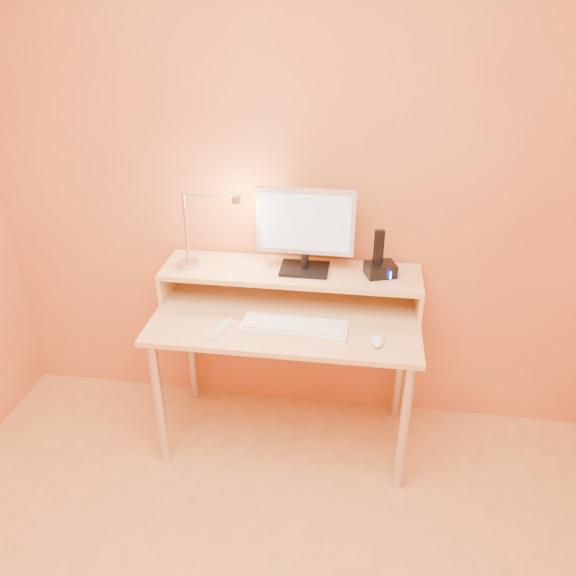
% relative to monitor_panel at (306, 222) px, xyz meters
% --- Properties ---
extents(wall_back, '(3.00, 0.04, 2.50)m').
position_rel_monitor_panel_xyz_m(wall_back, '(-0.06, 0.16, 0.13)').
color(wall_back, '#C78443').
rests_on(wall_back, floor).
extents(desk_leg_fl, '(0.04, 0.04, 0.69)m').
position_rel_monitor_panel_xyz_m(desk_leg_fl, '(-0.61, -0.41, -0.77)').
color(desk_leg_fl, silver).
rests_on(desk_leg_fl, floor).
extents(desk_leg_fr, '(0.04, 0.04, 0.69)m').
position_rel_monitor_panel_xyz_m(desk_leg_fr, '(0.49, -0.41, -0.77)').
color(desk_leg_fr, silver).
rests_on(desk_leg_fr, floor).
extents(desk_leg_bl, '(0.04, 0.04, 0.69)m').
position_rel_monitor_panel_xyz_m(desk_leg_bl, '(-0.61, 0.09, -0.77)').
color(desk_leg_bl, silver).
rests_on(desk_leg_bl, floor).
extents(desk_leg_br, '(0.04, 0.04, 0.69)m').
position_rel_monitor_panel_xyz_m(desk_leg_br, '(0.49, 0.09, -0.77)').
color(desk_leg_br, silver).
rests_on(desk_leg_br, floor).
extents(desk_lower, '(1.20, 0.60, 0.02)m').
position_rel_monitor_panel_xyz_m(desk_lower, '(-0.06, -0.16, -0.41)').
color(desk_lower, tan).
rests_on(desk_lower, floor).
extents(shelf_riser_left, '(0.02, 0.30, 0.14)m').
position_rel_monitor_panel_xyz_m(shelf_riser_left, '(-0.66, -0.01, -0.33)').
color(shelf_riser_left, tan).
rests_on(shelf_riser_left, desk_lower).
extents(shelf_riser_right, '(0.02, 0.30, 0.14)m').
position_rel_monitor_panel_xyz_m(shelf_riser_right, '(0.53, -0.01, -0.33)').
color(shelf_riser_right, tan).
rests_on(shelf_riser_right, desk_lower).
extents(desk_shelf, '(1.20, 0.30, 0.02)m').
position_rel_monitor_panel_xyz_m(desk_shelf, '(-0.06, -0.01, -0.25)').
color(desk_shelf, tan).
rests_on(desk_shelf, desk_lower).
extents(monitor_foot, '(0.22, 0.16, 0.02)m').
position_rel_monitor_panel_xyz_m(monitor_foot, '(-0.00, -0.01, -0.23)').
color(monitor_foot, black).
rests_on(monitor_foot, desk_shelf).
extents(monitor_neck, '(0.04, 0.04, 0.07)m').
position_rel_monitor_panel_xyz_m(monitor_neck, '(-0.00, -0.01, -0.19)').
color(monitor_neck, black).
rests_on(monitor_neck, monitor_foot).
extents(monitor_panel, '(0.44, 0.04, 0.30)m').
position_rel_monitor_panel_xyz_m(monitor_panel, '(0.00, 0.00, 0.00)').
color(monitor_panel, '#B8B9C0').
rests_on(monitor_panel, monitor_neck).
extents(monitor_back, '(0.40, 0.02, 0.25)m').
position_rel_monitor_panel_xyz_m(monitor_back, '(-0.00, 0.02, 0.00)').
color(monitor_back, black).
rests_on(monitor_back, monitor_panel).
extents(monitor_screen, '(0.40, 0.01, 0.26)m').
position_rel_monitor_panel_xyz_m(monitor_screen, '(-0.00, -0.02, 0.00)').
color(monitor_screen, '#ABC2E3').
rests_on(monitor_screen, monitor_panel).
extents(lamp_base, '(0.10, 0.10, 0.02)m').
position_rel_monitor_panel_xyz_m(lamp_base, '(-0.54, -0.04, -0.23)').
color(lamp_base, silver).
rests_on(lamp_base, desk_shelf).
extents(lamp_post, '(0.01, 0.01, 0.33)m').
position_rel_monitor_panel_xyz_m(lamp_post, '(-0.54, -0.04, -0.05)').
color(lamp_post, silver).
rests_on(lamp_post, lamp_base).
extents(lamp_arm, '(0.24, 0.01, 0.01)m').
position_rel_monitor_panel_xyz_m(lamp_arm, '(-0.42, -0.04, 0.12)').
color(lamp_arm, silver).
rests_on(lamp_arm, lamp_post).
extents(lamp_head, '(0.04, 0.04, 0.03)m').
position_rel_monitor_panel_xyz_m(lamp_head, '(-0.30, -0.04, 0.10)').
color(lamp_head, silver).
rests_on(lamp_head, lamp_arm).
extents(lamp_bulb, '(0.03, 0.03, 0.00)m').
position_rel_monitor_panel_xyz_m(lamp_bulb, '(-0.30, -0.04, 0.09)').
color(lamp_bulb, '#FFEAC6').
rests_on(lamp_bulb, lamp_head).
extents(phone_dock, '(0.16, 0.14, 0.06)m').
position_rel_monitor_panel_xyz_m(phone_dock, '(0.34, -0.01, -0.21)').
color(phone_dock, black).
rests_on(phone_dock, desk_shelf).
extents(phone_handset, '(0.05, 0.04, 0.16)m').
position_rel_monitor_panel_xyz_m(phone_handset, '(0.33, -0.01, -0.10)').
color(phone_handset, black).
rests_on(phone_handset, phone_dock).
extents(phone_led, '(0.01, 0.00, 0.04)m').
position_rel_monitor_panel_xyz_m(phone_led, '(0.39, -0.06, -0.21)').
color(phone_led, '#306DFD').
rests_on(phone_led, phone_dock).
extents(keyboard, '(0.47, 0.17, 0.02)m').
position_rel_monitor_panel_xyz_m(keyboard, '(-0.01, -0.27, -0.39)').
color(keyboard, white).
rests_on(keyboard, desk_lower).
extents(mouse, '(0.06, 0.10, 0.03)m').
position_rel_monitor_panel_xyz_m(mouse, '(0.34, -0.33, -0.38)').
color(mouse, silver).
rests_on(mouse, desk_lower).
extents(remote_control, '(0.11, 0.17, 0.02)m').
position_rel_monitor_panel_xyz_m(remote_control, '(-0.33, -0.33, -0.39)').
color(remote_control, white).
rests_on(remote_control, desk_lower).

